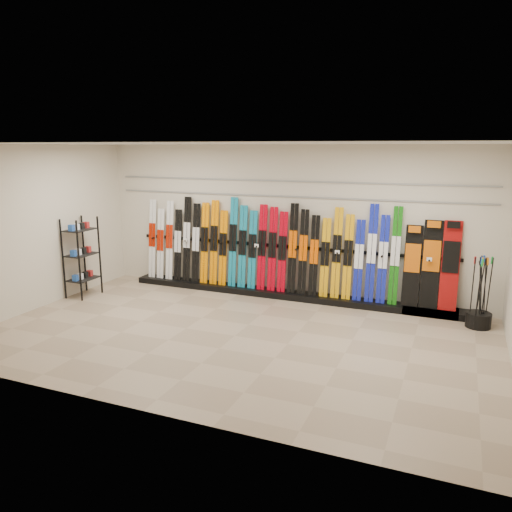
% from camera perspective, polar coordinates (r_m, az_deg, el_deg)
% --- Properties ---
extents(floor, '(8.00, 8.00, 0.00)m').
position_cam_1_polar(floor, '(8.07, -2.45, -9.11)').
color(floor, gray).
rests_on(floor, ground).
extents(back_wall, '(8.00, 0.00, 8.00)m').
position_cam_1_polar(back_wall, '(9.94, 3.52, 3.95)').
color(back_wall, beige).
rests_on(back_wall, floor).
extents(left_wall, '(0.00, 5.00, 5.00)m').
position_cam_1_polar(left_wall, '(9.99, -23.90, 2.95)').
color(left_wall, beige).
rests_on(left_wall, floor).
extents(ceiling, '(8.00, 8.00, 0.00)m').
position_cam_1_polar(ceiling, '(7.51, -2.66, 12.73)').
color(ceiling, silver).
rests_on(ceiling, back_wall).
extents(ski_rack_base, '(8.00, 0.40, 0.12)m').
position_cam_1_polar(ski_rack_base, '(9.98, 4.23, -4.50)').
color(ski_rack_base, black).
rests_on(ski_rack_base, floor).
extents(skis, '(5.37, 0.21, 1.83)m').
position_cam_1_polar(skis, '(10.02, 0.72, 0.87)').
color(skis, white).
rests_on(skis, ski_rack_base).
extents(snowboards, '(0.94, 0.24, 1.58)m').
position_cam_1_polar(snowboards, '(9.40, 19.43, -1.01)').
color(snowboards, black).
rests_on(snowboards, ski_rack_base).
extents(accessory_rack, '(0.40, 0.60, 1.59)m').
position_cam_1_polar(accessory_rack, '(10.54, -19.30, -0.13)').
color(accessory_rack, black).
rests_on(accessory_rack, floor).
extents(pole_bin, '(0.41, 0.41, 0.25)m').
position_cam_1_polar(pole_bin, '(9.17, 24.06, -6.69)').
color(pole_bin, black).
rests_on(pole_bin, floor).
extents(ski_poles, '(0.29, 0.37, 1.18)m').
position_cam_1_polar(ski_poles, '(9.03, 24.33, -3.78)').
color(ski_poles, black).
rests_on(ski_poles, pole_bin).
extents(slatwall_rail_0, '(7.60, 0.02, 0.03)m').
position_cam_1_polar(slatwall_rail_0, '(9.86, 3.52, 6.81)').
color(slatwall_rail_0, gray).
rests_on(slatwall_rail_0, back_wall).
extents(slatwall_rail_1, '(7.60, 0.02, 0.03)m').
position_cam_1_polar(slatwall_rail_1, '(9.83, 3.55, 8.55)').
color(slatwall_rail_1, gray).
rests_on(slatwall_rail_1, back_wall).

